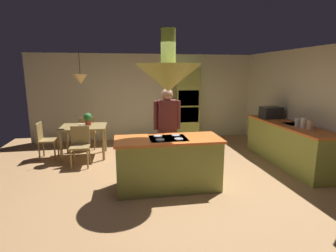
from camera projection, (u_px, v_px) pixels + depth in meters
The scene contains 19 objects.
ground at pixel (166, 183), 4.93m from camera, with size 8.16×8.16×0.00m, color #AD7F51.
wall_back at pixel (148, 97), 8.01m from camera, with size 6.80×0.10×2.55m, color beige.
wall_right at pixel (314, 108), 5.60m from camera, with size 0.10×7.20×2.55m, color beige.
kitchen_island at pixel (168, 163), 4.65m from camera, with size 1.84×0.78×0.93m.
counter_run_right at pixel (288, 144), 5.89m from camera, with size 0.73×2.59×0.91m.
oven_tower at pixel (186, 105), 7.84m from camera, with size 0.66×0.62×2.14m.
dining_table at pixel (84, 130), 6.35m from camera, with size 1.05×0.84×0.76m.
person_at_island at pixel (167, 126), 5.19m from camera, with size 0.53×0.23×1.72m.
range_hood at pixel (168, 76), 4.34m from camera, with size 1.10×1.10×1.00m.
pendant_light_over_table at pixel (80, 79), 6.11m from camera, with size 0.32×0.32×0.82m.
chair_facing_island at pixel (80, 143), 5.77m from camera, with size 0.40×0.40×0.87m.
chair_by_back_wall at pixel (87, 131), 7.00m from camera, with size 0.40×0.40×0.87m.
chair_at_corner at pixel (44, 138), 6.23m from camera, with size 0.40×0.40×0.87m.
potted_plant_on_table at pixel (88, 118), 6.38m from camera, with size 0.20×0.20×0.30m.
cup_on_table at pixel (81, 126), 6.12m from camera, with size 0.07×0.07×0.09m, color white.
canister_flour at pixel (310, 125), 5.16m from camera, with size 0.11×0.11×0.19m, color #E0B78C.
canister_sugar at pixel (304, 123), 5.33m from camera, with size 0.12×0.12×0.22m, color silver.
canister_tea at pixel (298, 122), 5.51m from camera, with size 0.12×0.12×0.17m, color silver.
microwave_on_counter at pixel (271, 112), 6.51m from camera, with size 0.46×0.36×0.28m, color #232326.
Camera 1 is at (-0.75, -4.56, 2.03)m, focal length 28.28 mm.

